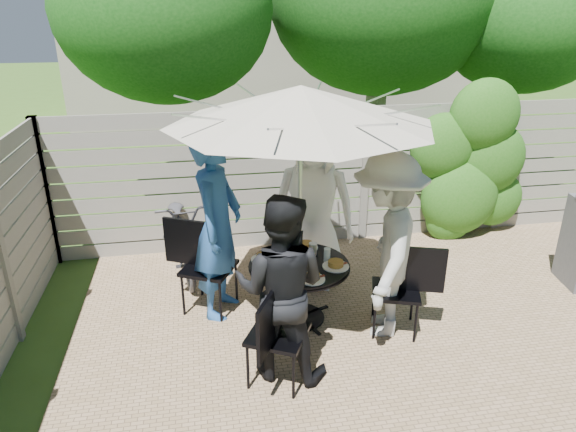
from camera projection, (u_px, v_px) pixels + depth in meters
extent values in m
plane|color=#36561A|center=(468.00, 380.00, 4.44)|extent=(60.00, 60.00, 0.00)
cube|color=#9A7B59|center=(442.00, 345.00, 4.89)|extent=(7.00, 6.00, 0.02)
cube|color=gray|center=(365.00, 175.00, 6.82)|extent=(8.00, 0.10, 1.85)
ellipsoid|color=#215C15|center=(467.00, 174.00, 6.92)|extent=(1.20, 0.70, 1.80)
cube|color=#A09185|center=(267.00, 26.00, 14.43)|extent=(10.00, 6.00, 5.00)
ellipsoid|color=#10440F|center=(165.00, 9.00, 7.46)|extent=(3.20, 3.20, 2.72)
ellipsoid|color=#10440F|center=(526.00, 18.00, 8.27)|extent=(2.80, 2.80, 2.38)
cylinder|color=black|center=(299.00, 265.00, 5.06)|extent=(1.29, 1.29, 0.03)
cylinder|color=black|center=(299.00, 293.00, 5.18)|extent=(0.07, 0.07, 0.63)
cylinder|color=black|center=(299.00, 318.00, 5.30)|extent=(0.53, 0.53, 0.04)
cylinder|color=silver|center=(300.00, 219.00, 4.88)|extent=(0.04, 0.04, 2.25)
cone|color=#BBAF9B|center=(301.00, 105.00, 4.47)|extent=(3.19, 3.19, 0.34)
cube|color=black|center=(314.00, 245.00, 6.01)|extent=(0.51, 0.51, 0.03)
cube|color=black|center=(317.00, 221.00, 6.11)|extent=(0.16, 0.39, 0.41)
imported|color=white|center=(313.00, 205.00, 5.69)|extent=(1.09, 0.92, 1.91)
cube|color=black|center=(209.00, 268.00, 5.30)|extent=(0.65, 0.65, 0.04)
cube|color=black|center=(186.00, 242.00, 5.26)|extent=(0.44, 0.25, 0.49)
imported|color=#24549C|center=(218.00, 226.00, 5.09)|extent=(0.70, 0.83, 1.94)
cube|color=black|center=(278.00, 334.00, 4.27)|extent=(0.62, 0.62, 0.04)
cube|color=black|center=(268.00, 324.00, 3.97)|extent=(0.24, 0.42, 0.47)
imported|color=black|center=(281.00, 289.00, 4.24)|extent=(0.99, 0.89, 1.66)
cube|color=black|center=(396.00, 291.00, 4.95)|extent=(0.56, 0.56, 0.04)
cube|color=black|center=(422.00, 270.00, 4.83)|extent=(0.43, 0.17, 0.46)
imported|color=#A5A6A1|center=(386.00, 247.00, 4.80)|extent=(1.07, 1.35, 1.82)
cylinder|color=white|center=(306.00, 247.00, 5.38)|extent=(0.26, 0.26, 0.01)
cylinder|color=olive|center=(306.00, 245.00, 5.37)|extent=(0.15, 0.15, 0.05)
cylinder|color=white|center=(264.00, 259.00, 5.12)|extent=(0.26, 0.26, 0.01)
cylinder|color=olive|center=(264.00, 256.00, 5.11)|extent=(0.15, 0.15, 0.05)
cylinder|color=white|center=(292.00, 280.00, 4.73)|extent=(0.26, 0.26, 0.01)
cylinder|color=olive|center=(292.00, 277.00, 4.72)|extent=(0.15, 0.15, 0.05)
cylinder|color=white|center=(336.00, 266.00, 4.99)|extent=(0.26, 0.26, 0.01)
cylinder|color=olive|center=(336.00, 263.00, 4.97)|extent=(0.15, 0.15, 0.05)
cylinder|color=white|center=(312.00, 279.00, 4.75)|extent=(0.24, 0.24, 0.01)
cylinder|color=olive|center=(312.00, 276.00, 4.74)|extent=(0.14, 0.14, 0.05)
cylinder|color=silver|center=(294.00, 245.00, 5.29)|extent=(0.07, 0.07, 0.14)
cylinder|color=silver|center=(271.00, 259.00, 4.99)|extent=(0.07, 0.07, 0.14)
cylinder|color=silver|center=(305.00, 270.00, 4.78)|extent=(0.07, 0.07, 0.14)
cylinder|color=silver|center=(327.00, 255.00, 5.08)|extent=(0.07, 0.07, 0.14)
cylinder|color=#59280C|center=(294.00, 253.00, 5.08)|extent=(0.09, 0.09, 0.16)
cylinder|color=#C6B293|center=(313.00, 249.00, 5.22)|extent=(0.08, 0.08, 0.12)
imported|color=#333338|center=(182.00, 230.00, 6.22)|extent=(0.88, 1.91, 0.97)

